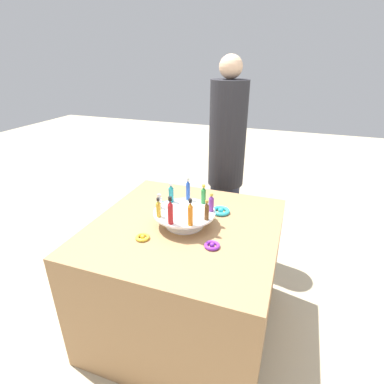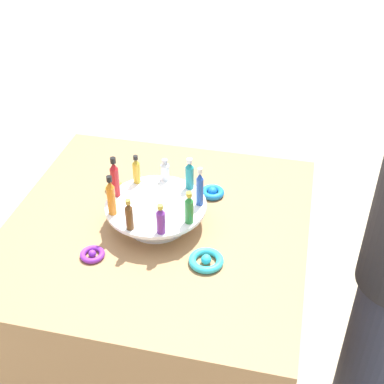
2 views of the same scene
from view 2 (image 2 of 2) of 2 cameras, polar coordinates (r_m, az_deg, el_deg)
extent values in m
plane|color=tan|center=(2.44, -3.05, -17.24)|extent=(12.00, 12.00, 0.00)
cube|color=#9E754C|center=(2.15, -3.37, -11.20)|extent=(1.05, 1.05, 0.76)
cylinder|color=white|center=(1.88, -3.78, -3.26)|extent=(0.22, 0.22, 0.01)
cylinder|color=white|center=(1.86, -3.82, -2.36)|extent=(0.11, 0.11, 0.06)
cylinder|color=white|center=(1.83, -3.87, -1.42)|extent=(0.35, 0.35, 0.01)
cylinder|color=silver|center=(1.93, -2.89, 2.10)|extent=(0.03, 0.03, 0.06)
cone|color=silver|center=(1.91, -2.92, 3.02)|extent=(0.03, 0.03, 0.01)
cylinder|color=#B2B2B7|center=(1.90, -2.93, 3.33)|extent=(0.02, 0.02, 0.01)
cylinder|color=gold|center=(1.92, -5.93, 2.04)|extent=(0.03, 0.03, 0.08)
cone|color=gold|center=(1.89, -6.02, 3.26)|extent=(0.02, 0.02, 0.02)
cylinder|color=black|center=(1.88, -6.05, 3.67)|extent=(0.02, 0.02, 0.01)
cylinder|color=#B21E23|center=(1.85, -8.20, 1.05)|extent=(0.03, 0.03, 0.11)
cone|color=#B21E23|center=(1.82, -8.37, 2.78)|extent=(0.03, 0.03, 0.02)
cylinder|color=black|center=(1.81, -8.43, 3.36)|extent=(0.02, 0.02, 0.02)
cylinder|color=orange|center=(1.77, -8.58, -0.90)|extent=(0.03, 0.03, 0.11)
cone|color=orange|center=(1.74, -8.77, 0.81)|extent=(0.03, 0.03, 0.02)
cylinder|color=black|center=(1.72, -8.84, 1.39)|extent=(0.02, 0.02, 0.02)
cylinder|color=brown|center=(1.71, -6.69, -2.82)|extent=(0.03, 0.03, 0.08)
cone|color=brown|center=(1.68, -6.81, -1.50)|extent=(0.02, 0.02, 0.02)
cylinder|color=#B79338|center=(1.67, -6.84, -1.06)|extent=(0.02, 0.02, 0.01)
cylinder|color=#702D93|center=(1.69, -3.34, -3.28)|extent=(0.03, 0.03, 0.08)
cone|color=#702D93|center=(1.66, -3.39, -2.02)|extent=(0.03, 0.03, 0.02)
cylinder|color=gold|center=(1.65, -3.41, -1.59)|extent=(0.02, 0.02, 0.01)
cylinder|color=#288438|center=(1.72, -0.31, -2.11)|extent=(0.03, 0.03, 0.08)
cone|color=#288438|center=(1.69, -0.31, -0.74)|extent=(0.03, 0.03, 0.02)
cylinder|color=gold|center=(1.68, -0.31, -0.28)|extent=(0.02, 0.02, 0.02)
cylinder|color=#234CAD|center=(1.80, 0.84, 0.04)|extent=(0.02, 0.02, 0.10)
cone|color=#234CAD|center=(1.76, 0.85, 1.71)|extent=(0.02, 0.02, 0.02)
cylinder|color=silver|center=(1.75, 0.86, 2.28)|extent=(0.02, 0.02, 0.02)
cylinder|color=teal|center=(1.88, -0.26, 1.55)|extent=(0.03, 0.03, 0.09)
cone|color=teal|center=(1.85, -0.27, 2.89)|extent=(0.03, 0.03, 0.02)
cylinder|color=silver|center=(1.84, -0.27, 3.34)|extent=(0.02, 0.02, 0.02)
torus|color=gold|center=(2.06, -8.19, 0.40)|extent=(0.08, 0.08, 0.02)
sphere|color=gold|center=(2.05, -8.19, 0.48)|extent=(0.02, 0.02, 0.02)
torus|color=purple|center=(1.78, -10.58, -6.56)|extent=(0.08, 0.08, 0.02)
sphere|color=purple|center=(1.77, -10.59, -6.48)|extent=(0.03, 0.03, 0.03)
torus|color=#2DB7CC|center=(1.72, 1.52, -7.32)|extent=(0.11, 0.11, 0.02)
sphere|color=#2DB7CC|center=(1.72, 1.52, -7.20)|extent=(0.03, 0.03, 0.03)
torus|color=blue|center=(2.01, 2.19, -0.04)|extent=(0.09, 0.09, 0.02)
sphere|color=blue|center=(2.01, 2.19, 0.07)|extent=(0.03, 0.03, 0.03)
cylinder|color=#282D42|center=(2.13, 19.15, -15.53)|extent=(0.24, 0.24, 0.69)
camera|label=1|loc=(2.03, -53.43, 13.55)|focal=28.00mm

